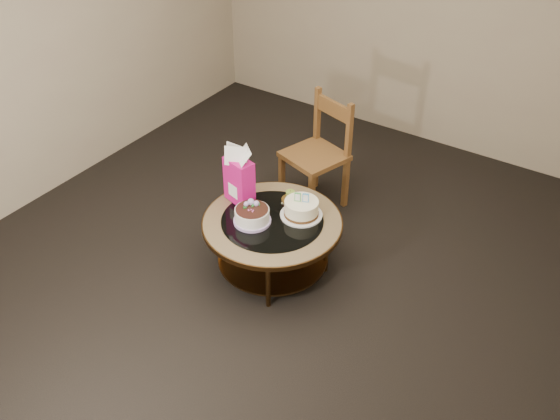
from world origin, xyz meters
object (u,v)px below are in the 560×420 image
Objects in this scene: coffee_table at (272,229)px; dining_chair at (318,153)px; decorated_cake at (252,216)px; cream_cake at (301,209)px; gift_bag at (239,175)px.

dining_chair is at bearing 100.65° from coffee_table.
dining_chair reaches higher than decorated_cake.
coffee_table is at bearing -154.63° from cream_cake.
gift_bag is at bearing 144.74° from decorated_cake.
dining_chair reaches higher than cream_cake.
cream_cake is at bearing -50.13° from dining_chair.
cream_cake is 0.32× the size of dining_chair.
gift_bag reaches higher than coffee_table.
decorated_cake is 0.59× the size of gift_bag.
coffee_table is 0.46m from gift_bag.
cream_cake is at bearing 26.86° from gift_bag.
dining_chair is (-0.07, 1.03, -0.02)m from decorated_cake.
cream_cake is 0.67× the size of gift_bag.
gift_bag is at bearing 168.16° from cream_cake.
dining_chair is at bearing 93.76° from decorated_cake.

